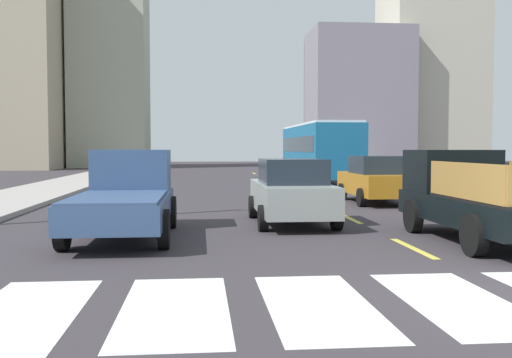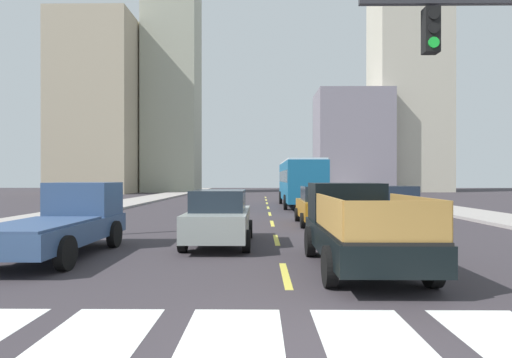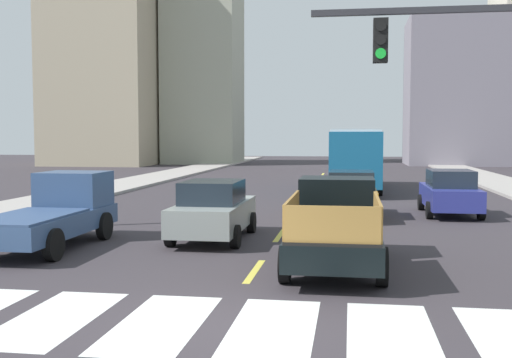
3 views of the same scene
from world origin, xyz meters
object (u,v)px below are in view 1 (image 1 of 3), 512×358
at_px(pickup_stakebed, 475,197).
at_px(sedan_mid, 459,177).
at_px(pickup_dark, 126,195).
at_px(sedan_near_right, 292,191).
at_px(sedan_far, 376,179).
at_px(city_bus, 319,149).

relative_size(pickup_stakebed, sedan_mid, 1.18).
relative_size(pickup_dark, sedan_near_right, 1.18).
xyz_separation_m(pickup_stakebed, sedan_near_right, (-3.60, 2.99, -0.08)).
bearing_deg(sedan_far, city_bus, 90.83).
relative_size(sedan_mid, sedan_near_right, 1.00).
height_order(city_bus, sedan_near_right, city_bus).
xyz_separation_m(pickup_dark, sedan_mid, (11.79, 8.39, -0.06)).
bearing_deg(pickup_stakebed, pickup_dark, 169.47).
distance_m(pickup_dark, city_bus, 20.35).
relative_size(pickup_stakebed, sedan_far, 1.18).
height_order(city_bus, sedan_mid, city_bus).
bearing_deg(sedan_far, sedan_near_right, -123.66).
bearing_deg(pickup_stakebed, city_bus, 88.16).
xyz_separation_m(city_bus, sedan_far, (-0.20, -11.40, -1.09)).
height_order(pickup_stakebed, city_bus, city_bus).
height_order(pickup_stakebed, sedan_mid, pickup_stakebed).
bearing_deg(sedan_near_right, pickup_dark, -159.46).
xyz_separation_m(city_bus, sedan_mid, (3.51, -10.17, -1.09)).
xyz_separation_m(pickup_stakebed, sedan_mid, (4.09, 9.80, -0.08)).
relative_size(pickup_stakebed, city_bus, 0.48).
distance_m(sedan_mid, sedan_near_right, 10.27).
bearing_deg(sedan_mid, sedan_far, -163.65).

